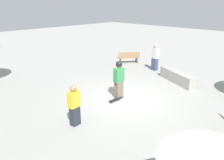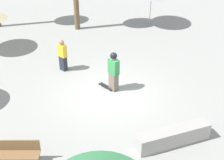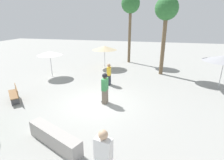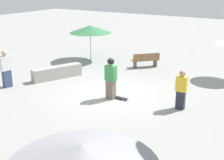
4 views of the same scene
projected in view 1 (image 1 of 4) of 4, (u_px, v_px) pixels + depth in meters
name	position (u px, v px, depth m)	size (l,w,h in m)	color
ground_plane	(127.00, 98.00, 10.39)	(60.00, 60.00, 0.00)	#9E9E99
skater_main	(119.00, 78.00, 10.17)	(0.49, 0.30, 1.80)	#726656
skateboard	(116.00, 99.00, 10.16)	(0.80, 0.21, 0.07)	black
concrete_ledge	(177.00, 77.00, 12.38)	(1.53, 2.61, 0.64)	#A8A39E
bench_near	(129.00, 57.00, 16.29)	(1.54, 1.31, 0.85)	#47474C
shade_umbrella_white	(218.00, 155.00, 3.58)	(2.00, 2.00, 2.14)	#B7B7BC
bystander_watching	(155.00, 57.00, 14.44)	(0.37, 0.53, 1.78)	#38476B
bystander_far	(74.00, 106.00, 7.92)	(0.44, 0.26, 1.58)	#282D38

